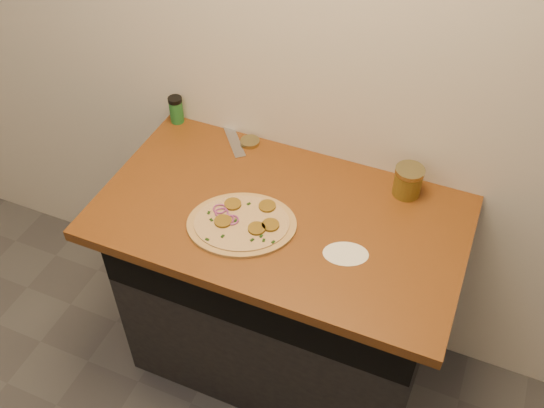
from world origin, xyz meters
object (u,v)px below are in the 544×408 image
at_px(pizza, 242,223).
at_px(chefs_knife, 229,128).
at_px(salsa_jar, 408,181).
at_px(spice_shaker, 176,110).

distance_m(pizza, chefs_knife, 0.51).
bearing_deg(chefs_knife, salsa_jar, -7.17).
bearing_deg(pizza, salsa_jar, 38.05).
bearing_deg(pizza, chefs_knife, 120.40).
xyz_separation_m(chefs_knife, spice_shaker, (-0.20, -0.03, 0.05)).
bearing_deg(spice_shaker, salsa_jar, -3.47).
height_order(salsa_jar, spice_shaker, same).
bearing_deg(chefs_knife, spice_shaker, -170.60).
xyz_separation_m(pizza, salsa_jar, (0.45, 0.35, 0.05)).
height_order(pizza, spice_shaker, spice_shaker).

